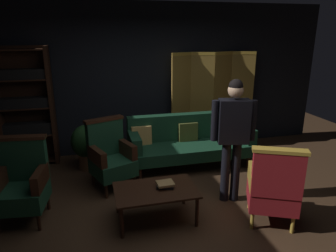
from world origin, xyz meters
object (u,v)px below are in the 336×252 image
Objects in this scene: armchair_wing_left at (22,183)px; standing_figure at (233,130)px; book_tan_leather at (165,183)px; armchair_wing_right at (111,156)px; potted_plant at (86,144)px; velvet_couch at (189,140)px; book_black_cloth at (165,186)px; armchair_gilt_accent at (273,187)px; folding_screen at (212,99)px; coffee_table at (155,193)px; bookshelf at (26,106)px.

armchair_wing_left is 0.61× the size of standing_figure.
armchair_wing_right is at bearing 120.61° from book_tan_leather.
velvet_couch is at bearing -8.34° from potted_plant.
armchair_wing_right reaches higher than book_black_cloth.
folding_screen is at bearing 84.08° from armchair_gilt_accent.
armchair_gilt_accent reaches higher than potted_plant.
book_black_cloth is (1.71, -0.42, -0.05)m from armchair_wing_left.
velvet_couch is 2.04× the size of armchair_gilt_accent.
armchair_wing_right is (-2.11, -1.27, -0.50)m from folding_screen.
velvet_couch is at bearing 61.84° from book_black_cloth.
standing_figure is (1.10, 0.21, 0.65)m from coffee_table.
standing_figure reaches higher than armchair_gilt_accent.
bookshelf is at bearing -179.07° from folding_screen.
velvet_couch is at bearing 102.70° from armchair_gilt_accent.
bookshelf reaches higher than armchair_gilt_accent.
velvet_couch reaches higher than book_tan_leather.
folding_screen reaches higher than armchair_wing_right.
armchair_gilt_accent is (0.43, -1.92, 0.04)m from velvet_couch.
velvet_couch reaches higher than book_black_cloth.
potted_plant is at bearing 116.54° from armchair_wing_right.
armchair_gilt_accent is 2.33m from armchair_wing_right.
velvet_couch is 1.47m from armchair_wing_right.
bookshelf reaches higher than coffee_table.
armchair_gilt_accent is at bearing -40.37° from bookshelf.
book_tan_leather reaches higher than coffee_table.
armchair_gilt_accent is 4.94× the size of book_black_cloth.
bookshelf is at bearing 152.86° from potted_plant.
armchair_gilt_accent is at bearing -67.65° from standing_figure.
folding_screen reaches higher than armchair_gilt_accent.
folding_screen reaches higher than standing_figure.
standing_figure is 2.54m from potted_plant.
book_black_cloth is at bearing -168.74° from standing_figure.
armchair_wing_left is 5.04× the size of book_tan_leather.
bookshelf reaches higher than armchair_wing_right.
book_black_cloth is (0.96, -1.74, -0.01)m from potted_plant.
armchair_gilt_accent is at bearing -17.21° from coffee_table.
bookshelf is 1.97× the size of armchair_wing_left.
folding_screen is at bearing 12.32° from potted_plant.
armchair_wing_right is (-1.82, 1.45, 0.00)m from armchair_gilt_accent.
coffee_table is at bearing -51.62° from bookshelf.
armchair_wing_left is 4.94× the size of book_black_cloth.
armchair_wing_left is (0.19, -1.81, -0.56)m from bookshelf.
potted_plant reaches higher than book_tan_leather.
potted_plant is at bearing 141.26° from standing_figure.
bookshelf is 2.05× the size of coffee_table.
coffee_table is (-0.92, -1.50, -0.08)m from velvet_couch.
book_black_cloth is (-1.51, -2.28, -0.55)m from folding_screen.
standing_figure is at bearing 11.26° from book_black_cloth.
velvet_couch is at bearing -131.89° from folding_screen.
folding_screen is 3.42m from bookshelf.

